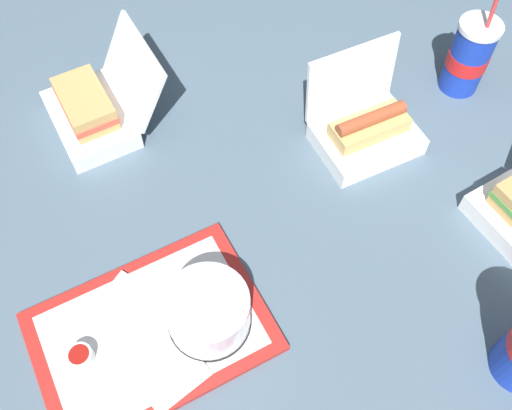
% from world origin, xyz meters
% --- Properties ---
extents(ground_plane, '(3.20, 3.20, 0.00)m').
position_xyz_m(ground_plane, '(0.00, 0.00, 0.00)').
color(ground_plane, '#4C6070').
extents(food_tray, '(0.42, 0.33, 0.01)m').
position_xyz_m(food_tray, '(-0.23, -0.16, 0.01)').
color(food_tray, red).
rests_on(food_tray, ground_plane).
extents(cake_container, '(0.14, 0.14, 0.08)m').
position_xyz_m(cake_container, '(-0.14, -0.17, 0.05)').
color(cake_container, black).
rests_on(cake_container, food_tray).
extents(ketchup_cup, '(0.04, 0.04, 0.02)m').
position_xyz_m(ketchup_cup, '(-0.34, -0.18, 0.03)').
color(ketchup_cup, white).
rests_on(ketchup_cup, food_tray).
extents(napkin_stack, '(0.13, 0.13, 0.00)m').
position_xyz_m(napkin_stack, '(-0.22, -0.23, 0.02)').
color(napkin_stack, white).
rests_on(napkin_stack, food_tray).
extents(plastic_fork, '(0.09, 0.08, 0.00)m').
position_xyz_m(plastic_fork, '(-0.30, -0.08, 0.02)').
color(plastic_fork, white).
rests_on(plastic_fork, food_tray).
extents(clamshell_sandwich_corner, '(0.25, 0.25, 0.16)m').
position_xyz_m(clamshell_sandwich_corner, '(-0.26, 0.31, 0.04)').
color(clamshell_sandwich_corner, white).
rests_on(clamshell_sandwich_corner, ground_plane).
extents(clamshell_hotdog_back, '(0.22, 0.19, 0.18)m').
position_xyz_m(clamshell_hotdog_back, '(0.25, 0.12, 0.04)').
color(clamshell_hotdog_back, white).
rests_on(clamshell_hotdog_back, ground_plane).
extents(soda_cup_center, '(0.09, 0.09, 0.22)m').
position_xyz_m(soda_cup_center, '(0.50, 0.21, 0.08)').
color(soda_cup_center, '#1938B7').
rests_on(soda_cup_center, ground_plane).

